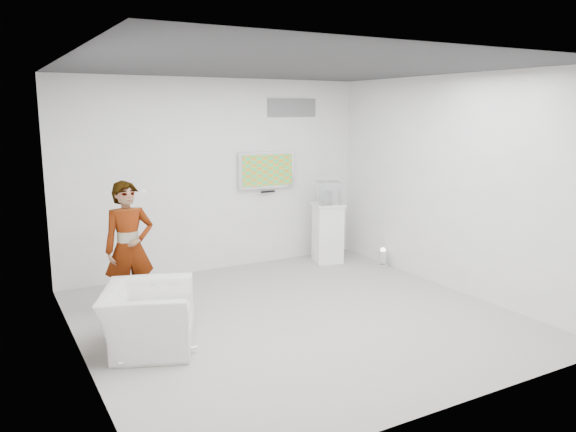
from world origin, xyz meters
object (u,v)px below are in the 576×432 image
(pedestal, at_px, (328,233))
(floor_uplight, at_px, (383,258))
(person, at_px, (129,248))
(tv, at_px, (266,170))
(armchair, at_px, (148,318))

(pedestal, bearing_deg, floor_uplight, -50.84)
(person, xyz_separation_m, pedestal, (3.49, 0.86, -0.34))
(pedestal, bearing_deg, person, -166.08)
(tv, height_order, person, tv)
(tv, bearing_deg, armchair, -137.39)
(armchair, relative_size, floor_uplight, 3.38)
(floor_uplight, bearing_deg, pedestal, 129.16)
(armchair, bearing_deg, tv, -25.15)
(armchair, xyz_separation_m, floor_uplight, (4.18, 1.28, -0.18))
(armchair, height_order, floor_uplight, armchair)
(person, bearing_deg, armchair, -94.57)
(armchair, bearing_deg, pedestal, -38.57)
(armchair, xyz_separation_m, pedestal, (3.59, 2.01, 0.16))
(tv, relative_size, armchair, 0.96)
(tv, bearing_deg, floor_uplight, -38.53)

